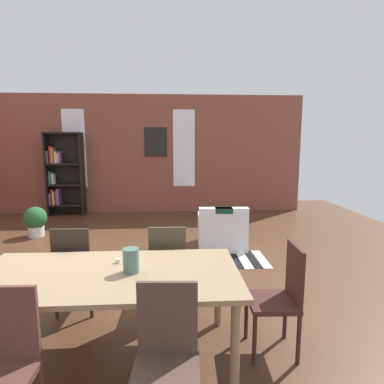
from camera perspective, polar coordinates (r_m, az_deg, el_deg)
name	(u,v)px	position (r m, az deg, el deg)	size (l,w,h in m)	color
ground_plane	(88,290)	(4.34, -18.02, -16.15)	(11.61, 11.61, 0.00)	#4C311F
back_wall_brick	(130,154)	(8.40, -10.88, 6.56)	(8.82, 0.12, 2.98)	brown
window_pane_0	(74,149)	(8.61, -20.11, 7.22)	(0.55, 0.02, 1.94)	white
window_pane_1	(184,149)	(8.27, -1.44, 7.71)	(0.55, 0.02, 1.94)	white
dining_table	(108,281)	(2.81, -14.72, -14.96)	(2.15, 1.06, 0.75)	#927858
vase_on_table	(131,260)	(2.72, -10.76, -11.83)	(0.13, 0.13, 0.20)	#4C7266
tealight_candle_0	(118,261)	(2.97, -12.98, -11.77)	(0.04, 0.04, 0.04)	silver
dining_chair_far_right	(168,264)	(3.52, -4.28, -12.65)	(0.41, 0.41, 0.95)	#423B29
dining_chair_head_right	(281,295)	(2.98, 15.44, -17.17)	(0.42, 0.42, 0.95)	#3E201B
dining_chair_far_left	(75,266)	(3.67, -19.98, -12.30)	(0.41, 0.41, 0.95)	#2E231C
dining_chair_near_right	(166,358)	(2.19, -4.55, -27.29)	(0.42, 0.42, 0.95)	#4B352C
dining_chair_near_left	(0,365)	(2.41, -30.89, -24.83)	(0.41, 0.41, 0.95)	#53322B
bookshelf_tall	(63,174)	(8.54, -21.96, 2.94)	(0.88, 0.34, 2.04)	black
armchair_white	(222,231)	(5.60, 5.28, -6.98)	(0.84, 0.84, 0.75)	white
potted_plant_by_shelf	(36,220)	(6.89, -25.99, -4.51)	(0.42, 0.42, 0.58)	silver
striped_rug	(231,260)	(5.12, 6.85, -11.80)	(1.11, 0.77, 0.01)	black
framed_picture	(156,142)	(8.26, -6.46, 8.83)	(0.56, 0.03, 0.72)	black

